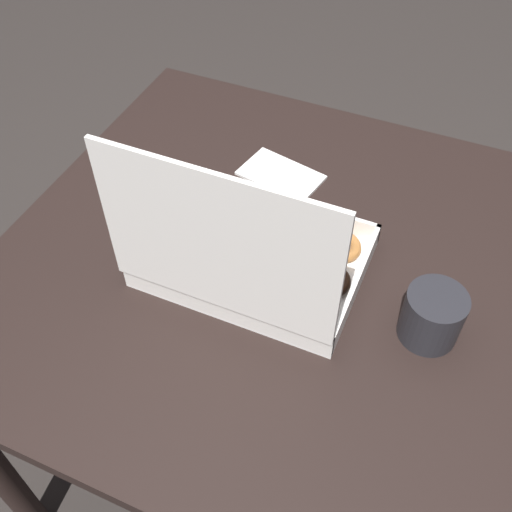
% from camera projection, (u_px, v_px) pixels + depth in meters
% --- Properties ---
extents(ground_plane, '(8.00, 8.00, 0.00)m').
position_uv_depth(ground_plane, '(262.00, 436.00, 1.64)').
color(ground_plane, '#2D2826').
extents(dining_table, '(0.94, 0.96, 0.75)m').
position_uv_depth(dining_table, '(265.00, 292.00, 1.16)').
color(dining_table, black).
rests_on(dining_table, ground_plane).
extents(donut_box, '(0.37, 0.28, 0.32)m').
position_uv_depth(donut_box, '(246.00, 255.00, 1.00)').
color(donut_box, white).
rests_on(donut_box, dining_table).
extents(coffee_mug, '(0.10, 0.10, 0.09)m').
position_uv_depth(coffee_mug, '(432.00, 315.00, 0.93)').
color(coffee_mug, '#232328').
rests_on(coffee_mug, dining_table).
extents(paper_napkin, '(0.18, 0.13, 0.01)m').
position_uv_depth(paper_napkin, '(281.00, 175.00, 1.22)').
color(paper_napkin, white).
rests_on(paper_napkin, dining_table).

